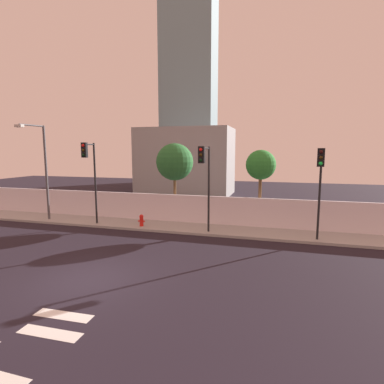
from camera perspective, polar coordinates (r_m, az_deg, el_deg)
ground_plane at (r=12.61m, az=-18.75°, el=-15.24°), size 80.00×80.00×0.00m
sidewalk at (r=19.52m, az=-4.93°, el=-6.45°), size 36.00×2.40×0.15m
perimeter_wall at (r=20.50m, az=-3.69°, el=-2.97°), size 36.00×0.18×1.80m
traffic_light_left at (r=20.02m, az=-18.54°, el=4.60°), size 0.34×1.28×5.18m
traffic_light_center at (r=16.65m, az=22.83°, el=3.02°), size 0.39×1.29×4.81m
traffic_light_right at (r=16.90m, az=2.45°, el=3.95°), size 0.38×1.46×4.92m
street_lamp_curbside at (r=22.82m, az=-26.15°, el=4.67°), size 0.63×2.00×6.36m
fire_hydrant at (r=19.46m, az=-9.41°, el=-5.15°), size 0.44×0.26×0.74m
roadside_tree_leftmost at (r=21.02m, az=-3.25°, el=5.57°), size 2.55×2.55×5.36m
roadside_tree_midleft at (r=19.90m, az=12.70°, el=4.84°), size 1.89×1.89×4.90m
low_building_distant at (r=34.52m, az=-1.19°, el=5.72°), size 10.28×6.00×7.33m
tower_on_skyline at (r=48.24m, az=-0.59°, el=21.18°), size 7.77×5.00×32.23m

